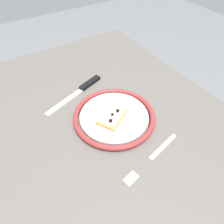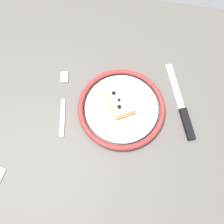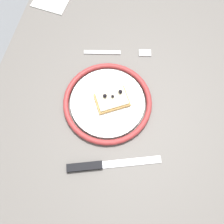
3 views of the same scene
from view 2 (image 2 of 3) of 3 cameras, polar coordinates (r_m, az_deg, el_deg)
ground_plane at (r=1.35m, az=0.32°, el=-9.33°), size 6.00×6.00×0.00m
dining_table at (r=0.69m, az=0.61°, el=1.90°), size 1.06×0.77×0.78m
plate at (r=0.58m, az=2.64°, el=1.19°), size 0.24×0.24×0.02m
pizza_slice_near at (r=0.57m, az=2.32°, el=2.79°), size 0.10×0.11×0.03m
knife at (r=0.61m, az=19.14°, el=-0.22°), size 0.10×0.23×0.01m
fork at (r=0.61m, az=-13.29°, el=2.82°), size 0.06×0.20×0.00m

